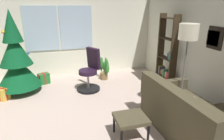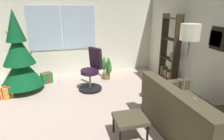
# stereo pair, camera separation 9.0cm
# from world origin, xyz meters

# --- Properties ---
(ground_plane) EXTENTS (4.70, 5.93, 0.10)m
(ground_plane) POSITION_xyz_m (0.00, 0.00, -0.05)
(ground_plane) COLOR #C0A89A
(wall_back_with_windows) EXTENTS (4.70, 0.12, 2.50)m
(wall_back_with_windows) POSITION_xyz_m (-0.02, 3.01, 1.26)
(wall_back_with_windows) COLOR silver
(wall_back_with_windows) RESTS_ON ground_plane
(couch) EXTENTS (1.76, 1.76, 0.84)m
(couch) POSITION_xyz_m (1.66, -0.58, 0.29)
(couch) COLOR #473F2A
(couch) RESTS_ON ground_plane
(footstool) EXTENTS (0.48, 0.44, 0.37)m
(footstool) POSITION_xyz_m (0.54, -0.29, 0.32)
(footstool) COLOR #473F2A
(footstool) RESTS_ON ground_plane
(holiday_tree) EXTENTS (0.99, 0.99, 2.37)m
(holiday_tree) POSITION_xyz_m (-1.38, 2.02, 0.79)
(holiday_tree) COLOR #4C331E
(holiday_tree) RESTS_ON ground_plane
(gift_box_red) EXTENTS (0.34, 0.41, 0.17)m
(gift_box_red) POSITION_xyz_m (-1.81, 1.78, 0.08)
(gift_box_red) COLOR red
(gift_box_red) RESTS_ON ground_plane
(gift_box_green) EXTENTS (0.33, 0.30, 0.29)m
(gift_box_green) POSITION_xyz_m (-0.86, 2.42, 0.14)
(gift_box_green) COLOR #1E722D
(gift_box_green) RESTS_ON ground_plane
(gift_box_gold) EXTENTS (0.28, 0.28, 0.28)m
(gift_box_gold) POSITION_xyz_m (-1.68, 1.68, 0.14)
(gift_box_gold) COLOR gold
(gift_box_gold) RESTS_ON ground_plane
(office_chair) EXTENTS (0.59, 0.58, 1.03)m
(office_chair) POSITION_xyz_m (0.25, 1.70, 0.40)
(office_chair) COLOR black
(office_chair) RESTS_ON ground_plane
(bookshelf) EXTENTS (0.18, 0.64, 1.80)m
(bookshelf) POSITION_xyz_m (2.13, 1.39, 0.78)
(bookshelf) COLOR #342918
(bookshelf) RESTS_ON ground_plane
(floor_lamp) EXTENTS (0.34, 0.34, 1.69)m
(floor_lamp) POSITION_xyz_m (1.76, 0.19, 1.42)
(floor_lamp) COLOR slate
(floor_lamp) RESTS_ON ground_plane
(potted_plant) EXTENTS (0.28, 0.44, 0.63)m
(potted_plant) POSITION_xyz_m (0.77, 2.31, 0.27)
(potted_plant) COLOR olive
(potted_plant) RESTS_ON ground_plane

